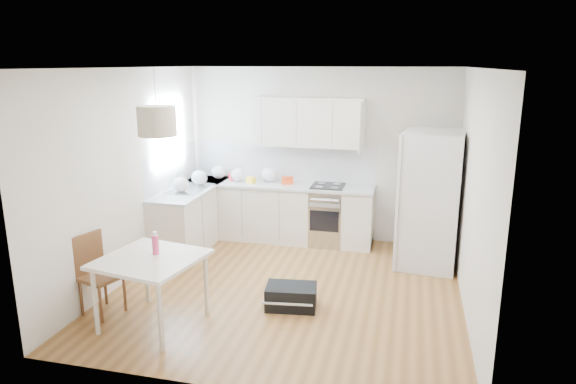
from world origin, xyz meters
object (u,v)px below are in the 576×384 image
object	(u,v)px
refrigerator	(431,199)
gym_bag	(291,297)
dining_chair	(101,275)
dining_table	(151,265)

from	to	relation	value
refrigerator	gym_bag	xyz separation A→B (m)	(-1.56, -1.78, -0.81)
refrigerator	dining_chair	size ratio (longest dim) A/B	2.05
dining_chair	gym_bag	bearing A→B (deg)	35.77
refrigerator	dining_chair	distance (m)	4.35
refrigerator	dining_table	xyz separation A→B (m)	(-2.91, -2.51, -0.25)
dining_table	gym_bag	world-z (taller)	dining_table
refrigerator	gym_bag	bearing A→B (deg)	-124.90
dining_chair	gym_bag	xyz separation A→B (m)	(2.02, 0.64, -0.33)
gym_bag	dining_table	bearing A→B (deg)	-158.72
refrigerator	gym_bag	world-z (taller)	refrigerator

